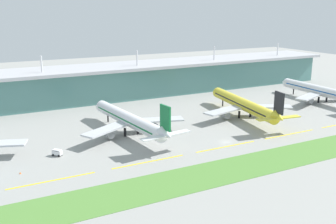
% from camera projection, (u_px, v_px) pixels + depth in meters
% --- Properties ---
extents(ground_plane, '(600.00, 600.00, 0.00)m').
position_uv_depth(ground_plane, '(226.00, 142.00, 157.24)').
color(ground_plane, gray).
extents(terminal_building, '(288.00, 34.00, 28.81)m').
position_uv_depth(terminal_building, '(134.00, 80.00, 239.21)').
color(terminal_building, slate).
rests_on(terminal_building, ground).
extents(airliner_near_middle, '(48.46, 65.69, 18.90)m').
position_uv_depth(airliner_near_middle, '(130.00, 120.00, 165.69)').
color(airliner_near_middle, silver).
rests_on(airliner_near_middle, ground).
extents(airliner_far_middle, '(48.27, 67.78, 18.90)m').
position_uv_depth(airliner_far_middle, '(244.00, 105.00, 192.19)').
color(airliner_far_middle, yellow).
rests_on(airliner_far_middle, ground).
extents(airliner_farthest, '(48.77, 66.10, 18.90)m').
position_uv_depth(airliner_farthest, '(321.00, 91.00, 223.19)').
color(airliner_farthest, white).
rests_on(airliner_farthest, ground).
extents(taxiway_stripe_west, '(28.00, 0.70, 0.04)m').
position_uv_depth(taxiway_stripe_west, '(52.00, 181.00, 121.98)').
color(taxiway_stripe_west, yellow).
rests_on(taxiway_stripe_west, ground).
extents(taxiway_stripe_mid_west, '(28.00, 0.70, 0.04)m').
position_uv_depth(taxiway_stripe_mid_west, '(149.00, 162.00, 137.01)').
color(taxiway_stripe_mid_west, yellow).
rests_on(taxiway_stripe_mid_west, ground).
extents(taxiway_stripe_centre, '(28.00, 0.70, 0.04)m').
position_uv_depth(taxiway_stripe_centre, '(226.00, 147.00, 152.03)').
color(taxiway_stripe_centre, yellow).
rests_on(taxiway_stripe_centre, ground).
extents(taxiway_stripe_mid_east, '(28.00, 0.70, 0.04)m').
position_uv_depth(taxiway_stripe_mid_east, '(290.00, 134.00, 167.05)').
color(taxiway_stripe_mid_east, yellow).
rests_on(taxiway_stripe_mid_east, ground).
extents(grass_verge, '(300.00, 18.00, 0.10)m').
position_uv_depth(grass_verge, '(264.00, 162.00, 136.91)').
color(grass_verge, '#518438').
rests_on(grass_verge, ground).
extents(baggage_cart, '(3.78, 3.85, 2.48)m').
position_uv_depth(baggage_cart, '(57.00, 153.00, 142.26)').
color(baggage_cart, silver).
rests_on(baggage_cart, ground).
extents(safety_cone_left_wingtip, '(0.56, 0.56, 0.70)m').
position_uv_depth(safety_cone_left_wingtip, '(20.00, 173.00, 126.99)').
color(safety_cone_left_wingtip, orange).
rests_on(safety_cone_left_wingtip, ground).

